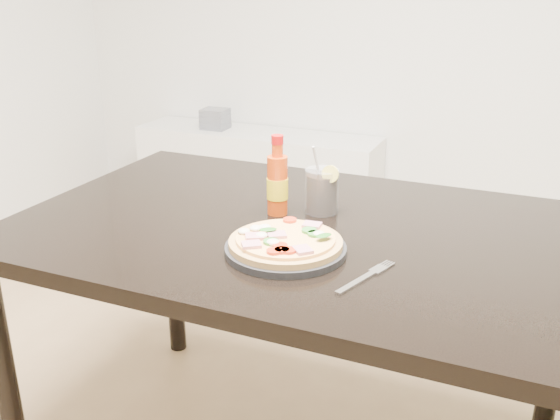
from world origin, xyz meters
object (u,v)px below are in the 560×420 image
at_px(cola_cup, 322,192).
at_px(fork, 367,276).
at_px(media_console, 257,175).
at_px(dining_table, 299,255).
at_px(plate, 286,249).
at_px(hot_sauce_bottle, 277,183).
at_px(pizza, 285,241).

xyz_separation_m(cola_cup, fork, (0.21, -0.32, -0.05)).
height_order(fork, media_console, fork).
bearing_deg(media_console, dining_table, -61.55).
height_order(plate, media_console, plate).
height_order(dining_table, hot_sauce_bottle, hot_sauce_bottle).
xyz_separation_m(dining_table, fork, (0.23, -0.21, 0.09)).
distance_m(cola_cup, media_console, 2.01).
distance_m(hot_sauce_bottle, cola_cup, 0.12).
relative_size(hot_sauce_bottle, fork, 1.12).
bearing_deg(fork, plate, -174.02).
relative_size(plate, cola_cup, 1.52).
bearing_deg(hot_sauce_bottle, media_console, 117.05).
distance_m(dining_table, cola_cup, 0.17).
distance_m(pizza, fork, 0.21).
relative_size(pizza, fork, 1.37).
height_order(hot_sauce_bottle, fork, hot_sauce_bottle).
relative_size(dining_table, fork, 7.63).
height_order(pizza, media_console, pizza).
distance_m(hot_sauce_bottle, fork, 0.41).
xyz_separation_m(pizza, hot_sauce_bottle, (-0.11, 0.22, 0.05)).
bearing_deg(hot_sauce_bottle, pizza, -62.65).
distance_m(cola_cup, fork, 0.39).
xyz_separation_m(plate, hot_sauce_bottle, (-0.11, 0.21, 0.07)).
bearing_deg(dining_table, plate, -78.76).
relative_size(pizza, hot_sauce_bottle, 1.22).
height_order(hot_sauce_bottle, media_console, hot_sauce_bottle).
bearing_deg(cola_cup, pizza, -87.42).
distance_m(plate, pizza, 0.02).
relative_size(dining_table, pizza, 5.57).
distance_m(dining_table, hot_sauce_bottle, 0.19).
xyz_separation_m(dining_table, cola_cup, (0.02, 0.11, 0.14)).
bearing_deg(fork, hot_sauce_bottle, 159.13).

